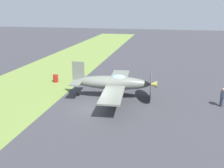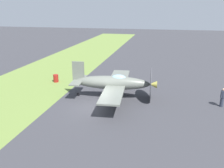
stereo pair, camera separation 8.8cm
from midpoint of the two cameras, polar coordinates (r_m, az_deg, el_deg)
name	(u,v)px [view 1 (the left image)]	position (r m, az deg, el deg)	size (l,w,h in m)	color
ground_plane	(96,107)	(21.20, -3.90, -5.63)	(160.00, 160.00, 0.00)	#38383D
grass_verge	(3,99)	(25.43, -25.09, -3.25)	(120.00, 11.00, 0.01)	olive
airplane_lead	(114,83)	(22.78, 0.31, 0.30)	(10.42, 8.24, 3.71)	slate
ground_crew_chief	(222,97)	(23.17, 25.09, -2.84)	(0.52, 0.43, 1.73)	#2D3342
fuel_drum	(56,78)	(28.82, -13.59, 1.33)	(0.60, 0.60, 0.90)	maroon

